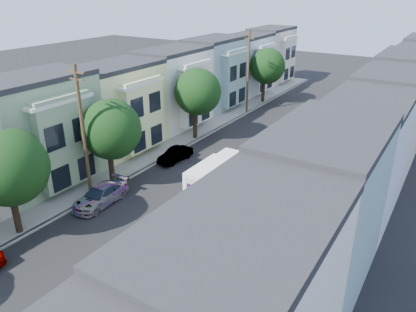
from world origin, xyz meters
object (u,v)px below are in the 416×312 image
utility_pole_near (83,134)px  tree_c (110,129)px  fedex_truck (219,178)px  parked_left_c (101,195)px  tree_e (267,66)px  tree_far_r (364,90)px  parked_right_d (332,126)px  utility_pole_far (248,72)px  parked_right_b (156,290)px  lead_sedan (283,143)px  parked_right_c (310,146)px  tree_d (197,92)px  tree_b (9,168)px  parked_left_d (175,155)px

utility_pole_near → tree_c: bearing=90.0°
fedex_truck → parked_left_c: bearing=-141.8°
tree_e → tree_far_r: (13.20, -2.73, -0.89)m
tree_far_r → parked_right_d: (-1.99, -3.93, -3.47)m
utility_pole_far → fedex_truck: size_ratio=1.61×
utility_pole_far → parked_right_d: utility_pole_far is taller
utility_pole_far → parked_right_b: utility_pole_far is taller
tree_c → fedex_truck: tree_c is taller
utility_pole_near → lead_sedan: utility_pole_near is taller
utility_pole_far → parked_right_b: size_ratio=2.29×
utility_pole_far → tree_far_r: bearing=11.5°
fedex_truck → parked_left_c: size_ratio=1.34×
utility_pole_far → utility_pole_near: bearing=-90.0°
utility_pole_far → parked_right_c: 14.70m
tree_d → parked_right_c: size_ratio=1.57×
tree_far_r → utility_pole_near: (-13.19, -28.69, 1.07)m
utility_pole_far → lead_sedan: 13.18m
tree_b → tree_c: tree_b is taller
tree_b → fedex_truck: (8.27, 11.10, -3.13)m
parked_left_d → fedex_truck: bearing=-24.4°
parked_right_c → utility_pole_near: bearing=-120.0°
tree_d → tree_far_r: 19.22m
tree_c → parked_right_b: bearing=-37.5°
tree_d → parked_left_d: 7.46m
tree_e → tree_b: bearing=-90.0°
tree_e → parked_right_b: tree_e is taller
tree_far_r → utility_pole_far: utility_pole_far is taller
tree_c → utility_pole_far: (0.00, 23.38, 0.43)m
tree_far_r → parked_left_d: bearing=-120.8°
lead_sedan → tree_c: bearing=-116.7°
utility_pole_near → parked_right_b: (11.20, -5.99, -4.42)m
tree_b → utility_pole_near: bearing=90.0°
utility_pole_near → parked_left_d: (1.40, 8.93, -4.54)m
lead_sedan → parked_right_b: (2.65, -23.04, 0.11)m
lead_sedan → parked_left_c: (-7.15, -17.35, 0.07)m
parked_right_c → tree_b: bearing=-113.0°
parked_right_b → parked_right_d: (0.00, 30.75, -0.11)m
utility_pole_far → tree_d: bearing=-90.0°
utility_pole_far → tree_c: bearing=-90.0°
tree_d → parked_right_b: size_ratio=1.70×
tree_b → parked_right_c: bearing=64.5°
tree_c → tree_far_r: (13.20, 26.07, -0.64)m
tree_e → utility_pole_near: utility_pole_near is taller
parked_left_d → tree_b: bearing=-91.0°
utility_pole_far → fedex_truck: (8.27, -20.84, -3.49)m
utility_pole_near → utility_pole_far: 26.00m
parked_left_c → fedex_truck: bearing=35.5°
tree_b → parked_left_c: size_ratio=1.55×
tree_e → utility_pole_near: (0.00, -31.42, 0.18)m
tree_d → parked_right_d: size_ratio=1.69×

